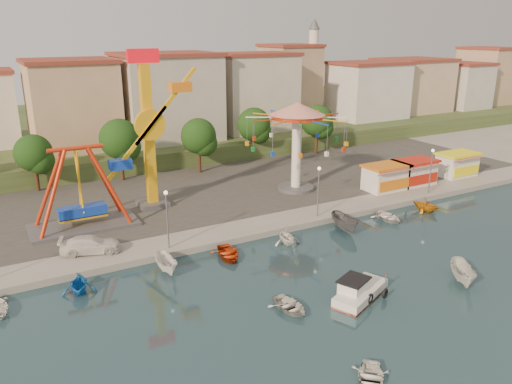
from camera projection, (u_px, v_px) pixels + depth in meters
ground at (332, 297)px, 36.94m from camera, size 200.00×200.00×0.00m
quay_deck at (118, 140)px, 88.36m from camera, size 200.00×100.00×0.60m
asphalt_pad at (184, 185)px, 61.68m from camera, size 90.00×28.00×0.01m
hill_terrace at (110, 129)px, 92.14m from camera, size 200.00×60.00×3.00m
pirate_ship_ride at (80, 189)px, 47.46m from camera, size 10.00×5.00×8.00m
kamikaze_tower at (152, 135)px, 51.92m from camera, size 7.04×3.10×16.50m
wave_swinger at (297, 127)px, 57.58m from camera, size 11.60×11.60×10.40m
booth_left at (386, 177)px, 59.42m from camera, size 5.40×3.78×3.08m
booth_mid at (414, 172)px, 61.61m from camera, size 5.40×3.78×3.08m
booth_right at (457, 164)px, 65.16m from camera, size 5.40×3.78×3.08m
lamp_post_1 at (167, 221)px, 43.08m from camera, size 0.14×0.14×5.00m
lamp_post_2 at (318, 193)px, 50.48m from camera, size 0.14×0.14×5.00m
lamp_post_3 at (430, 172)px, 57.89m from camera, size 0.14×0.14×5.00m
tree_1 at (33, 153)px, 58.04m from camera, size 4.35×4.35×6.80m
tree_2 at (120, 139)px, 62.09m from camera, size 5.02×5.02×7.85m
tree_3 at (199, 136)px, 65.62m from camera, size 4.68×4.68×7.32m
tree_4 at (254, 124)px, 72.68m from camera, size 4.86×4.86×7.60m
tree_5 at (317, 121)px, 75.81m from camera, size 4.83×4.83×7.54m
building_2 at (75, 103)px, 73.66m from camera, size 11.95×9.28×11.23m
building_3 at (171, 106)px, 77.73m from camera, size 12.59×10.50×9.20m
building_4 at (238, 98)px, 86.79m from camera, size 10.75×9.23×9.24m
building_5 at (308, 89)px, 91.08m from camera, size 12.77×10.96×11.21m
building_6 at (363, 83)px, 95.06m from camera, size 8.23×8.98×12.36m
building_7 at (391, 87)px, 105.21m from camera, size 11.59×10.93×8.76m
building_8 at (462, 78)px, 105.65m from camera, size 12.84×9.28×12.58m
building_9 at (491, 81)px, 114.72m from camera, size 12.95×9.17×9.21m
minaret at (313, 65)px, 94.59m from camera, size 2.80×2.80×18.00m
cabin_motorboat at (359, 292)px, 36.58m from camera, size 5.58×3.89×1.84m
rowboat_a at (290, 306)px, 35.06m from camera, size 2.65×3.48×0.68m
rowboat_b at (370, 378)px, 27.87m from camera, size 3.67×3.72×0.63m
skiff at (463, 274)px, 38.77m from camera, size 3.57×4.13×1.55m
van at (91, 245)px, 42.69m from camera, size 5.43×3.45×1.47m
moored_boat_1 at (79, 283)px, 37.33m from camera, size 3.17×3.46×1.54m
moored_boat_2 at (167, 264)px, 40.54m from camera, size 1.48×3.67×1.40m
moored_boat_3 at (228, 254)px, 43.20m from camera, size 3.23×4.07×0.76m
moored_boat_4 at (287, 236)px, 45.88m from camera, size 2.75×3.08×1.48m
moored_boat_5 at (345, 223)px, 48.99m from camera, size 2.12×4.37×1.62m
moored_boat_6 at (388, 217)px, 51.76m from camera, size 2.59×3.58×0.73m
moored_boat_7 at (426, 204)px, 54.16m from camera, size 3.28×3.57×1.58m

